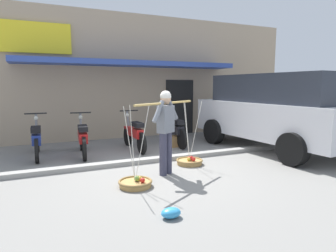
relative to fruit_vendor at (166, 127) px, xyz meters
The scene contains 13 objects.
ground_plane 1.04m from the fruit_vendor, 67.01° to the left, with size 90.00×90.00×0.00m, color gray.
sidewalk_curb 1.39m from the fruit_vendor, 82.31° to the left, with size 20.00×0.24×0.10m, color gray.
fruit_vendor is the anchor object (origin of this frame).
fruit_basket_left_side 1.29m from the fruit_vendor, 30.02° to the left, with size 0.61×0.61×1.45m.
fruit_basket_right_side 1.29m from the fruit_vendor, 149.73° to the right, with size 0.61×0.61×1.45m.
motorcycle_nearest_shop 3.56m from the fruit_vendor, 132.26° to the left, with size 0.54×1.82×1.09m.
motorcycle_second_in_row 2.74m from the fruit_vendor, 118.74° to the left, with size 0.54×1.82×1.09m.
motorcycle_third_in_row 2.52m from the fruit_vendor, 86.98° to the left, with size 0.54×1.82×1.09m.
motorcycle_end_of_row 2.98m from the fruit_vendor, 61.22° to the left, with size 0.54×1.82×1.09m.
parked_truck 3.81m from the fruit_vendor, 13.46° to the left, with size 2.39×4.91×2.10m.
storefront_building 7.08m from the fruit_vendor, 85.15° to the left, with size 13.00×6.00×4.20m.
plastic_litter_bag 2.21m from the fruit_vendor, 111.83° to the right, with size 0.28×0.22×0.14m, color #3393D1.
wooden_crate 2.90m from the fruit_vendor, 60.49° to the left, with size 0.44×0.36×0.32m, color olive.
Camera 1 is at (-2.50, -5.66, 1.79)m, focal length 31.53 mm.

